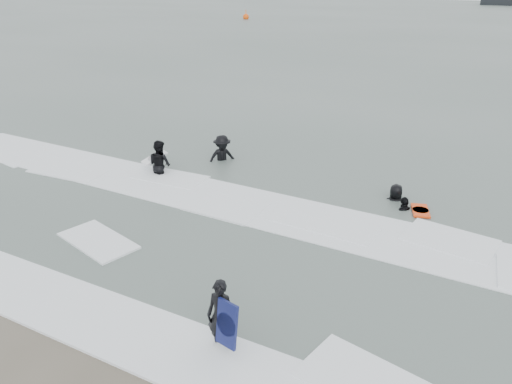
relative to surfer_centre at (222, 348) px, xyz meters
The scene contains 10 objects.
ground 2.01m from the surfer_centre, behind, with size 320.00×320.00×0.00m, color brown.
sea 80.08m from the surfer_centre, 91.44° to the left, with size 320.00×320.00×0.00m, color #47544C.
surfer_centre is the anchor object (origin of this frame).
surfer_wading 10.02m from the surfer_centre, 135.93° to the left, with size 0.92×0.72×1.89m, color black.
surfer_breaker 10.99m from the surfer_centre, 122.49° to the left, with size 1.26×0.73×1.96m, color black.
surfer_right_near 8.43m from the surfer_centre, 78.77° to the left, with size 0.94×0.39×1.61m, color black.
surfer_right_far 8.95m from the surfer_centre, 82.29° to the left, with size 0.84×0.55×1.73m, color black.
surf_foam 4.25m from the surfer_centre, 118.16° to the left, with size 30.03×9.06×0.09m.
bodyboards 5.46m from the surfer_centre, 108.83° to the left, with size 10.55×9.15×1.25m.
buoy 80.80m from the surfer_centre, 119.74° to the left, with size 1.00×1.00×1.65m.
Camera 1 is at (6.49, -6.69, 6.94)m, focal length 35.00 mm.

